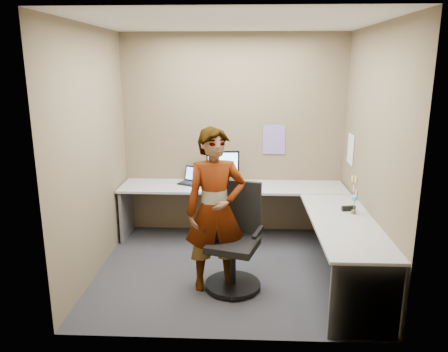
{
  "coord_description": "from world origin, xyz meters",
  "views": [
    {
      "loc": [
        0.13,
        -4.58,
        2.3
      ],
      "look_at": [
        -0.08,
        0.25,
        1.05
      ],
      "focal_mm": 35.0,
      "sensor_mm": 36.0,
      "label": 1
    }
  ],
  "objects_px": {
    "desk": "(268,211)",
    "office_chair": "(235,246)",
    "person": "(215,210)",
    "monitor": "(223,164)"
  },
  "relations": [
    {
      "from": "desk",
      "to": "office_chair",
      "type": "relative_size",
      "value": 2.72
    },
    {
      "from": "desk",
      "to": "office_chair",
      "type": "bearing_deg",
      "value": -117.07
    },
    {
      "from": "monitor",
      "to": "office_chair",
      "type": "distance_m",
      "value": 1.48
    },
    {
      "from": "office_chair",
      "to": "person",
      "type": "distance_m",
      "value": 0.45
    },
    {
      "from": "desk",
      "to": "office_chair",
      "type": "distance_m",
      "value": 0.84
    },
    {
      "from": "office_chair",
      "to": "person",
      "type": "relative_size",
      "value": 0.65
    },
    {
      "from": "office_chair",
      "to": "monitor",
      "type": "bearing_deg",
      "value": 114.56
    },
    {
      "from": "office_chair",
      "to": "person",
      "type": "bearing_deg",
      "value": -157.52
    },
    {
      "from": "desk",
      "to": "person",
      "type": "height_order",
      "value": "person"
    },
    {
      "from": "monitor",
      "to": "office_chair",
      "type": "height_order",
      "value": "monitor"
    }
  ]
}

